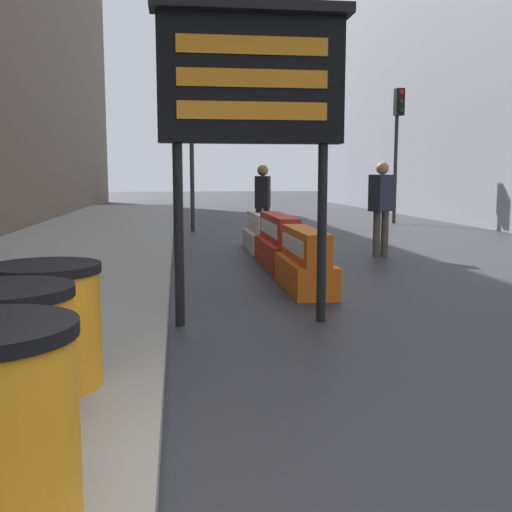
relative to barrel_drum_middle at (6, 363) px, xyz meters
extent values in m
cylinder|color=orange|center=(0.00, 0.00, -0.03)|extent=(0.70, 0.70, 0.76)
cylinder|color=black|center=(0.00, 0.00, 0.38)|extent=(0.73, 0.73, 0.06)
cylinder|color=orange|center=(0.04, 0.81, -0.03)|extent=(0.70, 0.70, 0.76)
cylinder|color=black|center=(0.04, 0.81, 0.38)|extent=(0.73, 0.73, 0.06)
cylinder|color=black|center=(0.92, 2.90, 0.37)|extent=(0.10, 0.10, 1.86)
cylinder|color=black|center=(2.40, 2.90, 0.37)|extent=(0.10, 0.10, 1.86)
cube|color=black|center=(1.66, 2.90, 1.92)|extent=(1.85, 0.24, 1.24)
cube|color=black|center=(1.66, 2.82, 2.59)|extent=(1.97, 0.34, 0.10)
cube|color=orange|center=(1.66, 2.77, 2.23)|extent=(1.48, 0.02, 0.17)
cube|color=orange|center=(1.66, 2.77, 1.92)|extent=(1.48, 0.02, 0.17)
cube|color=orange|center=(1.66, 2.77, 1.61)|extent=(1.48, 0.02, 0.17)
cube|color=orange|center=(2.61, 4.67, -0.35)|extent=(0.55, 1.74, 0.41)
cube|color=orange|center=(2.61, 4.67, 0.06)|extent=(0.33, 1.74, 0.41)
cube|color=white|center=(2.43, 4.67, 0.06)|extent=(0.02, 1.39, 0.21)
cube|color=red|center=(2.61, 6.80, -0.34)|extent=(0.54, 2.19, 0.44)
cube|color=red|center=(2.61, 6.80, 0.11)|extent=(0.32, 2.19, 0.44)
cube|color=white|center=(2.43, 6.80, 0.11)|extent=(0.02, 1.76, 0.22)
cube|color=silver|center=(2.61, 9.16, -0.36)|extent=(0.51, 1.84, 0.38)
cube|color=silver|center=(2.61, 9.16, 0.02)|extent=(0.31, 1.84, 0.38)
cube|color=white|center=(2.44, 9.16, 0.02)|extent=(0.02, 1.47, 0.19)
cube|color=black|center=(3.55, 9.11, -0.54)|extent=(0.33, 0.33, 0.04)
cone|color=orange|center=(3.55, 9.11, -0.24)|extent=(0.26, 0.26, 0.54)
cylinder|color=white|center=(3.55, 9.11, -0.22)|extent=(0.15, 0.15, 0.08)
cylinder|color=#2D2D30|center=(1.34, 13.74, 1.67)|extent=(0.12, 0.12, 4.45)
cube|color=black|center=(1.34, 13.58, 3.47)|extent=(0.28, 0.28, 0.84)
sphere|color=#360605|center=(1.34, 13.43, 3.75)|extent=(0.15, 0.15, 0.15)
sphere|color=#392C06|center=(1.34, 13.43, 3.47)|extent=(0.15, 0.15, 0.15)
sphere|color=green|center=(1.34, 13.43, 3.19)|extent=(0.15, 0.15, 0.15)
cylinder|color=#2D2D30|center=(7.98, 15.74, 1.59)|extent=(0.12, 0.12, 4.30)
cube|color=black|center=(7.98, 15.58, 3.32)|extent=(0.28, 0.28, 0.84)
sphere|color=red|center=(7.98, 15.43, 3.60)|extent=(0.15, 0.15, 0.15)
sphere|color=#392C06|center=(7.98, 15.43, 3.32)|extent=(0.15, 0.15, 0.15)
sphere|color=black|center=(7.98, 15.43, 3.04)|extent=(0.15, 0.15, 0.15)
cylinder|color=#333338|center=(2.64, 9.49, -0.13)|extent=(0.14, 0.14, 0.86)
cylinder|color=#333338|center=(2.80, 9.49, -0.13)|extent=(0.14, 0.14, 0.86)
cube|color=black|center=(2.72, 9.49, 0.64)|extent=(0.40, 0.52, 0.68)
sphere|color=olive|center=(2.72, 9.49, 1.10)|extent=(0.24, 0.24, 0.24)
cylinder|color=#514C42|center=(4.69, 7.84, -0.12)|extent=(0.14, 0.14, 0.87)
cylinder|color=#514C42|center=(4.85, 7.84, -0.12)|extent=(0.14, 0.14, 0.87)
cube|color=#232838|center=(4.77, 7.84, 0.66)|extent=(0.55, 0.50, 0.69)
sphere|color=#A68055|center=(4.77, 7.84, 1.12)|extent=(0.24, 0.24, 0.24)
camera|label=1|loc=(0.90, -3.17, 0.97)|focal=42.00mm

